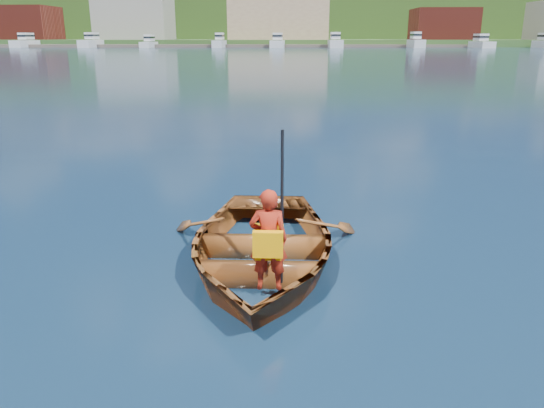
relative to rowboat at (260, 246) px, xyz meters
The scene contains 8 objects.
ground 1.40m from the rowboat, 141.14° to the left, with size 600.00×600.00×0.00m.
rowboat is the anchor object (origin of this frame).
child_paddler 1.01m from the rowboat, 79.70° to the right, with size 0.44×0.34×1.84m.
shoreline 237.69m from the rowboat, 90.26° to the left, with size 400.00×140.00×22.00m.
dock 149.10m from the rowboat, 93.25° to the left, with size 159.90×14.92×0.80m.
waterfront_buildings 166.26m from the rowboat, 93.04° to the left, with size 202.00×16.00×14.00m.
marina_yachts 144.18m from the rowboat, 90.78° to the left, with size 145.56×13.03×4.39m.
hillside_trees 239.36m from the rowboat, 84.58° to the left, with size 284.38×73.86×24.53m.
Camera 1 is at (1.55, -7.37, 2.92)m, focal length 35.00 mm.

